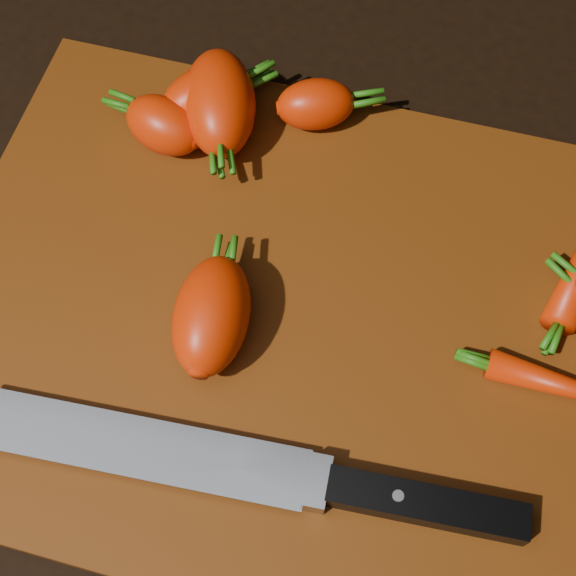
# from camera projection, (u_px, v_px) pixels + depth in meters

# --- Properties ---
(ground) EXTENTS (2.00, 2.00, 0.01)m
(ground) POSITION_uv_depth(u_px,v_px,m) (284.00, 321.00, 0.59)
(ground) COLOR black
(cutting_board) EXTENTS (0.50, 0.40, 0.01)m
(cutting_board) POSITION_uv_depth(u_px,v_px,m) (284.00, 315.00, 0.58)
(cutting_board) COLOR #562708
(cutting_board) RESTS_ON ground
(carrot_0) EXTENTS (0.09, 0.09, 0.05)m
(carrot_0) POSITION_uv_depth(u_px,v_px,m) (207.00, 97.00, 0.63)
(carrot_0) COLOR #C52300
(carrot_0) RESTS_ON cutting_board
(carrot_1) EXTENTS (0.07, 0.06, 0.04)m
(carrot_1) POSITION_uv_depth(u_px,v_px,m) (164.00, 125.00, 0.62)
(carrot_1) COLOR #C52300
(carrot_1) RESTS_ON cutting_board
(carrot_2) EXTENTS (0.08, 0.11, 0.06)m
(carrot_2) POSITION_uv_depth(u_px,v_px,m) (219.00, 103.00, 0.62)
(carrot_2) COLOR #C52300
(carrot_2) RESTS_ON cutting_board
(carrot_3) EXTENTS (0.06, 0.09, 0.05)m
(carrot_3) POSITION_uv_depth(u_px,v_px,m) (212.00, 315.00, 0.54)
(carrot_3) COLOR #C52300
(carrot_3) RESTS_ON cutting_board
(carrot_4) EXTENTS (0.07, 0.06, 0.04)m
(carrot_4) POSITION_uv_depth(u_px,v_px,m) (316.00, 104.00, 0.63)
(carrot_4) COLOR #C52300
(carrot_4) RESTS_ON cutting_board
(knife) EXTENTS (0.36, 0.05, 0.02)m
(knife) POSITION_uv_depth(u_px,v_px,m) (172.00, 454.00, 0.52)
(knife) COLOR gray
(knife) RESTS_ON cutting_board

